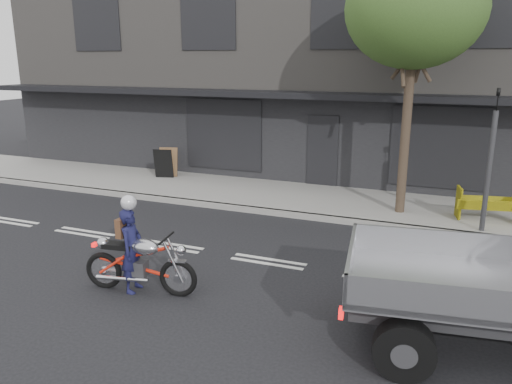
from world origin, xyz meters
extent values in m
plane|color=black|center=(0.00, 0.00, 0.00)|extent=(80.00, 80.00, 0.00)
cube|color=gray|center=(0.00, 4.70, 0.07)|extent=(32.00, 3.20, 0.15)
cube|color=gray|center=(0.00, 3.10, 0.07)|extent=(32.00, 0.20, 0.15)
cube|color=slate|center=(0.00, 11.30, 4.00)|extent=(26.00, 10.00, 8.00)
cylinder|color=#382B21|center=(2.20, 4.20, 2.00)|extent=(0.24, 0.24, 4.00)
ellipsoid|color=#334D1C|center=(2.20, 4.20, 5.30)|extent=(3.40, 3.40, 2.89)
cylinder|color=#2D2D30|center=(4.20, 3.35, 1.50)|extent=(0.12, 0.12, 3.00)
imported|color=black|center=(4.20, 3.35, 3.25)|extent=(0.08, 0.10, 0.50)
torus|color=black|center=(-2.41, -2.27, 0.34)|extent=(0.72, 0.21, 0.71)
torus|color=black|center=(-0.96, -2.05, 0.34)|extent=(0.72, 0.21, 0.71)
cube|color=#2D2D30|center=(-1.74, -2.17, 0.45)|extent=(0.39, 0.30, 0.29)
ellipsoid|color=#BABABF|center=(-1.57, -2.14, 0.88)|extent=(0.62, 0.41, 0.29)
cube|color=black|center=(-2.07, -2.22, 0.86)|extent=(0.60, 0.33, 0.09)
cylinder|color=black|center=(-1.15, -2.08, 1.08)|extent=(0.13, 0.63, 0.04)
imported|color=#15163B|center=(-1.83, -2.16, 0.78)|extent=(0.45, 0.62, 1.56)
cylinder|color=black|center=(3.03, -3.02, 0.41)|extent=(0.86, 0.41, 0.83)
cylinder|color=black|center=(2.78, -1.19, 0.41)|extent=(0.86, 0.41, 0.83)
cube|color=#A9A9AE|center=(3.72, -2.00, 1.00)|extent=(3.52, 2.54, 0.11)
camera|label=1|loc=(3.38, -9.14, 4.14)|focal=35.00mm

